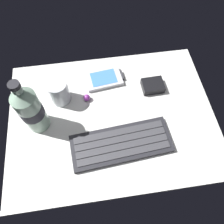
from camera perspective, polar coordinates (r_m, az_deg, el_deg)
The scene contains 7 objects.
ground_plane at distance 69.70cm, azimuth 0.03°, elevation -1.71°, with size 64.00×48.00×2.80cm.
keyboard at distance 64.55cm, azimuth 2.38°, elevation -8.15°, with size 29.77×13.25×1.70cm.
handheld_device at distance 75.78cm, azimuth -2.05°, elevation 8.56°, with size 13.38×8.96×1.50cm.
juice_cup at distance 70.78cm, azimuth -13.56°, elevation 5.00°, with size 6.40×6.40×8.50cm.
water_bottle at distance 63.87cm, azimuth -20.42°, elevation 0.68°, with size 6.73×6.73×20.80cm.
charger_block at distance 74.74cm, azimuth 10.48°, elevation 6.72°, with size 7.00×5.60×2.40cm, color black.
trackball_mouse at distance 71.52cm, azimuth -6.57°, elevation 3.71°, with size 2.20×2.20×2.20cm, color purple.
Camera 1 is at (-4.48, -30.98, 61.40)cm, focal length 35.32 mm.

